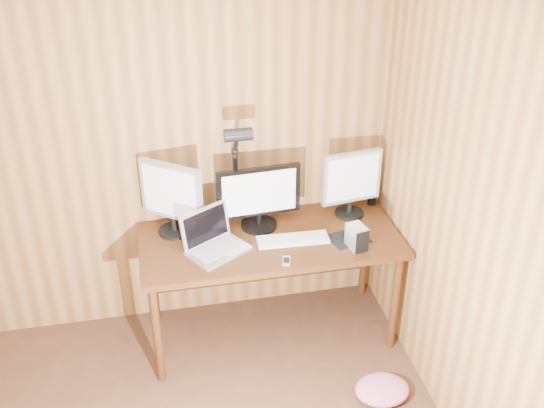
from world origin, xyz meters
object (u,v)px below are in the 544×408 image
object	(u,v)px
phone	(286,261)
desk	(268,248)
monitor_center	(259,197)
keyboard	(293,239)
laptop	(213,240)
hard_drive	(357,237)
desk_lamp	(237,159)
monitor_left	(172,197)
speaker	(372,195)
monitor_right	(351,182)
mouse	(349,236)

from	to	relation	value
phone	desk	bearing A→B (deg)	112.29
monitor_center	keyboard	distance (m)	0.34
monitor_center	phone	xyz separation A→B (m)	(0.08, -0.42, -0.21)
monitor_center	laptop	xyz separation A→B (m)	(-0.32, -0.19, -0.15)
desk	hard_drive	size ratio (longest dim) A/B	10.70
desk	desk_lamp	size ratio (longest dim) A/B	2.20
phone	desk_lamp	size ratio (longest dim) A/B	0.14
monitor_center	phone	bearing A→B (deg)	-82.66
desk	keyboard	xyz separation A→B (m)	(0.13, -0.13, 0.13)
monitor_left	desk_lamp	distance (m)	0.46
desk_lamp	speaker	bearing A→B (deg)	3.19
phone	speaker	xyz separation A→B (m)	(0.71, 0.54, 0.06)
phone	monitor_right	bearing A→B (deg)	55.63
keyboard	desk	bearing A→B (deg)	136.71
monitor_left	mouse	xyz separation A→B (m)	(1.04, -0.29, -0.23)
desk	phone	xyz separation A→B (m)	(0.04, -0.34, 0.13)
monitor_center	desk_lamp	distance (m)	0.27
monitor_right	laptop	xyz separation A→B (m)	(-0.92, -0.22, -0.18)
monitor_center	mouse	distance (m)	0.60
hard_drive	monitor_left	bearing A→B (deg)	147.36
laptop	phone	xyz separation A→B (m)	(0.40, -0.22, -0.05)
mouse	monitor_right	bearing A→B (deg)	68.86
desk	hard_drive	bearing A→B (deg)	-29.75
desk	phone	size ratio (longest dim) A/B	15.90
monitor_right	hard_drive	distance (m)	0.42
mouse	phone	world-z (taller)	mouse
monitor_right	hard_drive	xyz separation A→B (m)	(-0.08, -0.38, -0.17)
desk	phone	distance (m)	0.36
hard_drive	speaker	xyz separation A→B (m)	(0.27, 0.48, -0.01)
monitor_left	speaker	size ratio (longest dim) A/B	3.54
monitor_right	phone	xyz separation A→B (m)	(-0.52, -0.44, -0.23)
laptop	desk_lamp	world-z (taller)	desk_lamp
laptop	keyboard	distance (m)	0.49
phone	desk_lamp	xyz separation A→B (m)	(-0.20, 0.48, 0.44)
monitor_left	laptop	world-z (taller)	monitor_left
monitor_left	mouse	bearing A→B (deg)	21.81
desk	monitor_left	distance (m)	0.69
speaker	monitor_center	bearing A→B (deg)	-170.92
laptop	keyboard	bearing A→B (deg)	-32.95
desk	monitor_left	world-z (taller)	monitor_left
monitor_center	mouse	size ratio (longest dim) A/B	5.04
monitor_right	desk_lamp	distance (m)	0.75
hard_drive	phone	world-z (taller)	hard_drive
desk	desk_lamp	xyz separation A→B (m)	(-0.16, 0.15, 0.57)
desk	monitor_left	size ratio (longest dim) A/B	3.39
keyboard	desk_lamp	world-z (taller)	desk_lamp
hard_drive	speaker	bearing A→B (deg)	48.74
desk	monitor_center	bearing A→B (deg)	118.60
monitor_center	desk_lamp	xyz separation A→B (m)	(-0.12, 0.07, 0.24)
monitor_left	speaker	world-z (taller)	monitor_left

